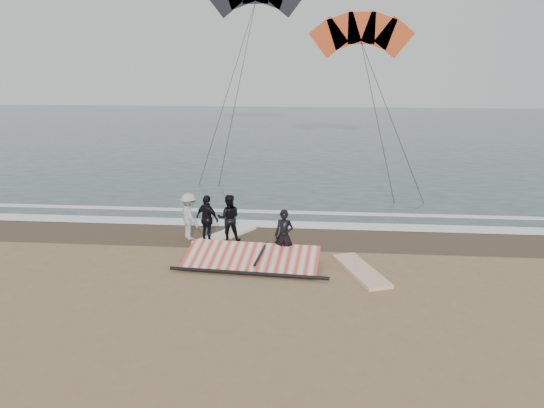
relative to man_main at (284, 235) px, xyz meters
The scene contains 11 objects.
ground 2.45m from the man_main, 78.36° to the right, with size 120.00×120.00×0.00m, color #8C704C.
sea 30.75m from the man_main, 89.13° to the left, with size 120.00×54.00×0.02m, color #233838.
wet_sand 2.42m from the man_main, 78.20° to the left, with size 120.00×2.80×0.01m, color #4C3D2B.
foam_near 3.75m from the man_main, 82.68° to the left, with size 120.00×0.90×0.01m, color white.
foam_far 5.41m from the man_main, 85.00° to the left, with size 120.00×0.45×0.01m, color white.
man_main is the anchor object (origin of this frame).
board_white 2.57m from the man_main, 19.10° to the right, with size 0.75×2.67×0.11m, color silver.
board_cream 3.15m from the man_main, 136.81° to the left, with size 0.70×2.63×0.11m, color white.
trio_cluster 3.22m from the man_main, 149.56° to the left, with size 2.41×1.33×1.66m.
sail_rig 1.29m from the man_main, 152.23° to the right, with size 4.68×2.05×0.51m.
kite_red 22.21m from the man_main, 80.27° to the left, with size 7.65×6.99×15.63m.
Camera 1 is at (0.56, -13.26, 5.99)m, focal length 35.00 mm.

